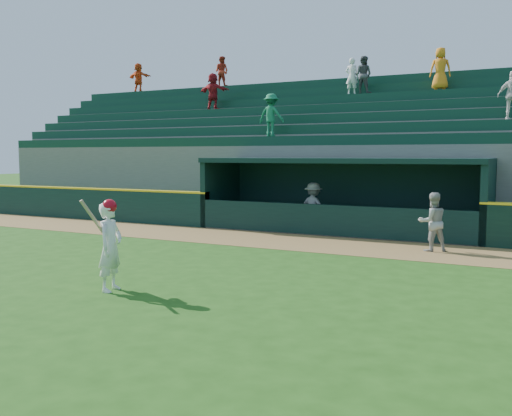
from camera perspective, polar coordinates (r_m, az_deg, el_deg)
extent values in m
plane|color=#214E13|center=(12.41, -3.42, -6.60)|extent=(120.00, 120.00, 0.00)
cube|color=olive|center=(16.74, 5.21, -3.49)|extent=(40.00, 3.00, 0.01)
cube|color=black|center=(25.17, -19.97, 0.53)|extent=(15.50, 0.30, 1.20)
cube|color=yellow|center=(25.13, -20.02, 1.96)|extent=(15.50, 0.32, 0.06)
imported|color=#A4A49E|center=(15.85, 17.24, -1.35)|extent=(0.96, 0.91, 1.57)
imported|color=#9E9E99|center=(19.31, 5.76, 0.12)|extent=(1.15, 0.79, 1.64)
cube|color=slate|center=(19.33, 8.35, -2.29)|extent=(9.00, 2.60, 0.04)
cube|color=black|center=(21.16, -3.46, 1.49)|extent=(0.20, 2.60, 2.30)
cube|color=black|center=(18.25, 22.18, 0.49)|extent=(0.20, 2.60, 2.30)
cube|color=black|center=(20.45, 9.59, 1.29)|extent=(9.40, 0.20, 2.30)
cube|color=black|center=(19.17, 8.45, 4.72)|extent=(9.40, 2.80, 0.16)
cube|color=black|center=(18.14, 7.12, -1.25)|extent=(9.00, 0.16, 1.00)
cube|color=brown|center=(20.06, 9.11, -1.36)|extent=(8.40, 0.45, 0.10)
cube|color=slate|center=(20.93, 10.04, 2.21)|extent=(34.00, 0.85, 2.91)
cube|color=#0F3828|center=(20.79, 10.02, 6.70)|extent=(34.00, 0.60, 0.36)
cube|color=slate|center=(21.73, 10.72, 2.90)|extent=(34.00, 0.85, 3.36)
cube|color=#0F3828|center=(21.62, 10.72, 7.82)|extent=(34.00, 0.60, 0.36)
cube|color=slate|center=(22.54, 11.36, 3.55)|extent=(34.00, 0.85, 3.81)
cube|color=#0F3828|center=(22.46, 11.37, 8.86)|extent=(34.00, 0.60, 0.36)
cube|color=slate|center=(23.35, 11.95, 4.15)|extent=(34.00, 0.85, 4.26)
cube|color=#0F3828|center=(23.31, 11.98, 9.83)|extent=(34.00, 0.60, 0.36)
cube|color=slate|center=(24.17, 12.50, 4.71)|extent=(34.00, 0.85, 4.71)
cube|color=#0F3828|center=(24.16, 12.54, 10.73)|extent=(34.00, 0.60, 0.36)
cube|color=slate|center=(24.99, 13.01, 5.23)|extent=(34.00, 0.85, 5.16)
cube|color=#0F3828|center=(25.03, 13.08, 11.56)|extent=(34.00, 0.60, 0.36)
cube|color=slate|center=(25.82, 13.49, 5.72)|extent=(34.00, 0.85, 5.61)
cube|color=#0F3828|center=(25.90, 13.58, 12.34)|extent=(34.00, 0.60, 0.36)
cube|color=slate|center=(26.37, 13.80, 5.70)|extent=(34.50, 0.30, 5.61)
imported|color=orange|center=(23.82, 17.95, 13.09)|extent=(0.90, 0.69, 1.64)
imported|color=maroon|center=(26.47, -4.31, 11.55)|extent=(1.54, 0.56, 1.64)
imported|color=#4B4B4B|center=(24.52, 10.66, 12.92)|extent=(0.81, 0.66, 1.55)
imported|color=#197449|center=(22.11, 1.54, 9.26)|extent=(1.09, 0.68, 1.63)
imported|color=#E74E19|center=(32.32, -11.66, 12.65)|extent=(1.45, 0.49, 1.55)
imported|color=white|center=(24.66, 9.57, 12.84)|extent=(0.57, 0.40, 1.50)
imported|color=#B42E1B|center=(29.34, -3.45, 13.46)|extent=(0.73, 0.57, 1.50)
imported|color=white|center=(11.09, -14.36, -3.79)|extent=(0.51, 0.67, 1.68)
sphere|color=#B70A19|center=(10.99, -14.45, 0.18)|extent=(0.27, 0.27, 0.27)
cylinder|color=tan|center=(10.98, -15.89, -1.07)|extent=(0.32, 0.45, 0.76)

